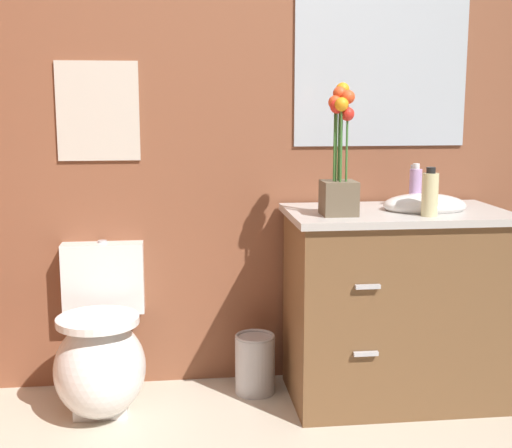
{
  "coord_description": "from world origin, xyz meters",
  "views": [
    {
      "loc": [
        -0.47,
        -1.68,
        1.3
      ],
      "look_at": [
        -0.13,
        1.12,
        0.81
      ],
      "focal_mm": 49.08,
      "sensor_mm": 36.0,
      "label": 1
    }
  ],
  "objects_px": {
    "lotion_bottle": "(415,187)",
    "wall_poster": "(98,111)",
    "toilet": "(101,354)",
    "flower_vase": "(340,168)",
    "trash_bin": "(255,363)",
    "wall_mirror": "(381,68)",
    "soap_bottle": "(430,194)",
    "vanity_cabinet": "(395,303)"
  },
  "relations": [
    {
      "from": "vanity_cabinet",
      "to": "lotion_bottle",
      "type": "relative_size",
      "value": 5.33
    },
    {
      "from": "soap_bottle",
      "to": "wall_mirror",
      "type": "distance_m",
      "value": 0.69
    },
    {
      "from": "flower_vase",
      "to": "lotion_bottle",
      "type": "relative_size",
      "value": 2.79
    },
    {
      "from": "flower_vase",
      "to": "soap_bottle",
      "type": "bearing_deg",
      "value": -11.56
    },
    {
      "from": "vanity_cabinet",
      "to": "soap_bottle",
      "type": "bearing_deg",
      "value": -64.65
    },
    {
      "from": "vanity_cabinet",
      "to": "wall_poster",
      "type": "xyz_separation_m",
      "value": [
        -1.27,
        0.29,
        0.83
      ]
    },
    {
      "from": "toilet",
      "to": "vanity_cabinet",
      "type": "relative_size",
      "value": 0.67
    },
    {
      "from": "soap_bottle",
      "to": "flower_vase",
      "type": "bearing_deg",
      "value": 168.44
    },
    {
      "from": "wall_mirror",
      "to": "vanity_cabinet",
      "type": "bearing_deg",
      "value": -89.46
    },
    {
      "from": "toilet",
      "to": "wall_poster",
      "type": "height_order",
      "value": "wall_poster"
    },
    {
      "from": "trash_bin",
      "to": "vanity_cabinet",
      "type": "bearing_deg",
      "value": -11.11
    },
    {
      "from": "flower_vase",
      "to": "trash_bin",
      "type": "height_order",
      "value": "flower_vase"
    },
    {
      "from": "lotion_bottle",
      "to": "soap_bottle",
      "type": "bearing_deg",
      "value": -96.54
    },
    {
      "from": "flower_vase",
      "to": "wall_poster",
      "type": "relative_size",
      "value": 1.24
    },
    {
      "from": "soap_bottle",
      "to": "wall_poster",
      "type": "height_order",
      "value": "wall_poster"
    },
    {
      "from": "lotion_bottle",
      "to": "wall_mirror",
      "type": "height_order",
      "value": "wall_mirror"
    },
    {
      "from": "wall_poster",
      "to": "vanity_cabinet",
      "type": "bearing_deg",
      "value": -13.01
    },
    {
      "from": "toilet",
      "to": "lotion_bottle",
      "type": "distance_m",
      "value": 1.54
    },
    {
      "from": "vanity_cabinet",
      "to": "soap_bottle",
      "type": "height_order",
      "value": "soap_bottle"
    },
    {
      "from": "flower_vase",
      "to": "lotion_bottle",
      "type": "xyz_separation_m",
      "value": [
        0.39,
        0.18,
        -0.11
      ]
    },
    {
      "from": "soap_bottle",
      "to": "wall_poster",
      "type": "distance_m",
      "value": 1.46
    },
    {
      "from": "soap_bottle",
      "to": "trash_bin",
      "type": "xyz_separation_m",
      "value": [
        -0.68,
        0.28,
        -0.8
      ]
    },
    {
      "from": "vanity_cabinet",
      "to": "trash_bin",
      "type": "distance_m",
      "value": 0.68
    },
    {
      "from": "flower_vase",
      "to": "wall_poster",
      "type": "bearing_deg",
      "value": 158.9
    },
    {
      "from": "soap_bottle",
      "to": "vanity_cabinet",
      "type": "bearing_deg",
      "value": 115.35
    },
    {
      "from": "toilet",
      "to": "trash_bin",
      "type": "xyz_separation_m",
      "value": [
        0.67,
        0.09,
        -0.11
      ]
    },
    {
      "from": "toilet",
      "to": "trash_bin",
      "type": "bearing_deg",
      "value": 7.8
    },
    {
      "from": "toilet",
      "to": "wall_poster",
      "type": "bearing_deg",
      "value": 90.0
    },
    {
      "from": "wall_poster",
      "to": "trash_bin",
      "type": "bearing_deg",
      "value": -14.69
    },
    {
      "from": "lotion_bottle",
      "to": "wall_poster",
      "type": "xyz_separation_m",
      "value": [
        -1.38,
        0.2,
        0.33
      ]
    },
    {
      "from": "toilet",
      "to": "flower_vase",
      "type": "distance_m",
      "value": 1.28
    },
    {
      "from": "lotion_bottle",
      "to": "toilet",
      "type": "bearing_deg",
      "value": -177.35
    },
    {
      "from": "trash_bin",
      "to": "wall_mirror",
      "type": "xyz_separation_m",
      "value": [
        0.6,
        0.18,
        1.31
      ]
    },
    {
      "from": "toilet",
      "to": "lotion_bottle",
      "type": "xyz_separation_m",
      "value": [
        1.38,
        0.06,
        0.69
      ]
    },
    {
      "from": "toilet",
      "to": "lotion_bottle",
      "type": "relative_size",
      "value": 3.6
    },
    {
      "from": "vanity_cabinet",
      "to": "trash_bin",
      "type": "bearing_deg",
      "value": 168.89
    },
    {
      "from": "lotion_bottle",
      "to": "wall_mirror",
      "type": "relative_size",
      "value": 0.24
    },
    {
      "from": "vanity_cabinet",
      "to": "toilet",
      "type": "bearing_deg",
      "value": 178.81
    },
    {
      "from": "soap_bottle",
      "to": "wall_mirror",
      "type": "relative_size",
      "value": 0.25
    },
    {
      "from": "wall_poster",
      "to": "toilet",
      "type": "bearing_deg",
      "value": -90.0
    },
    {
      "from": "flower_vase",
      "to": "lotion_bottle",
      "type": "distance_m",
      "value": 0.44
    },
    {
      "from": "toilet",
      "to": "soap_bottle",
      "type": "bearing_deg",
      "value": -7.94
    }
  ]
}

